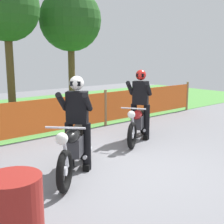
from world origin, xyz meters
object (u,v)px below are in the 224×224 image
(rider_trailing, at_px, (78,118))
(oil_drum, at_px, (15,218))
(motorcycle_lead, at_px, (138,123))
(rider_lead, at_px, (141,100))
(motorcycle_trailing, at_px, (75,147))

(rider_trailing, relative_size, oil_drum, 1.92)
(motorcycle_lead, xyz_separation_m, rider_lead, (0.17, 0.11, 0.51))
(motorcycle_lead, height_order, rider_trailing, rider_trailing)
(rider_lead, distance_m, oil_drum, 4.77)
(rider_lead, bearing_deg, rider_trailing, -15.79)
(oil_drum, bearing_deg, motorcycle_trailing, 41.02)
(rider_trailing, distance_m, oil_drum, 2.51)
(rider_trailing, xyz_separation_m, oil_drum, (-1.85, -1.63, -0.51))
(motorcycle_lead, distance_m, rider_lead, 0.55)
(motorcycle_trailing, relative_size, rider_lead, 0.94)
(motorcycle_lead, bearing_deg, rider_lead, -179.49)
(rider_trailing, bearing_deg, motorcycle_lead, 151.94)
(rider_lead, height_order, oil_drum, rider_lead)
(rider_lead, relative_size, rider_trailing, 1.00)
(oil_drum, bearing_deg, rider_trailing, 41.31)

